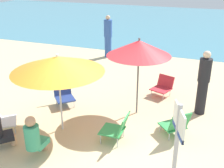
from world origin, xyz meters
name	(u,v)px	position (x,y,z in m)	size (l,w,h in m)	color
ground_plane	(91,137)	(0.00, 0.00, 0.00)	(40.00, 40.00, 0.00)	#CCB789
sea_water	(182,23)	(0.00, 14.72, 0.00)	(40.00, 16.00, 0.01)	teal
umbrella_red	(139,48)	(0.63, 1.45, 1.74)	(1.56, 1.56, 1.99)	#4C4C51
umbrella_orange	(58,64)	(-0.76, 0.06, 1.62)	(2.02, 2.02, 1.85)	silver
beach_chair_a	(163,86)	(1.04, 2.79, 0.29)	(0.66, 0.71, 0.57)	red
beach_chair_b	(176,124)	(1.75, 0.67, 0.33)	(0.75, 0.75, 0.67)	#33934C
beach_chair_c	(117,128)	(0.60, 0.04, 0.35)	(0.58, 0.51, 0.67)	#33934C
beach_chair_d	(1,118)	(-2.05, -0.46, 0.32)	(0.73, 0.74, 0.64)	white
beach_chair_e	(64,95)	(-1.39, 1.23, 0.28)	(0.76, 0.76, 0.56)	navy
person_b	(34,137)	(-0.71, -1.07, 0.49)	(0.29, 0.55, 0.96)	#389970
person_c	(108,36)	(-1.89, 5.82, 0.87)	(0.34, 0.34, 1.73)	#2D519E
person_d	(203,83)	(2.17, 2.03, 0.85)	(0.30, 0.30, 1.67)	black
warning_sign	(176,152)	(2.04, -1.74, 1.32)	(0.21, 0.48, 2.01)	#ADADB2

